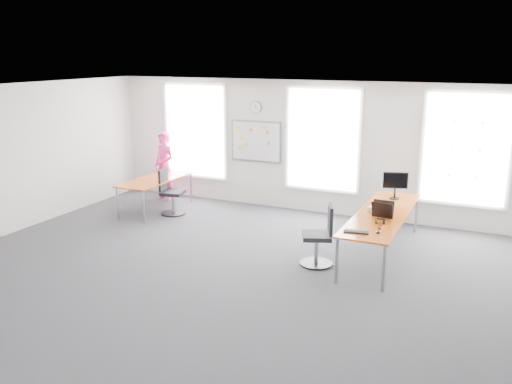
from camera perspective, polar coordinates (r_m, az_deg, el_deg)
The scene contains 22 objects.
floor at distance 9.25m, azimuth -2.77°, elevation -8.35°, with size 10.00×10.00×0.00m, color #2C2B31.
ceiling at distance 8.55m, azimuth -3.02°, elevation 10.52°, with size 10.00×10.00×0.00m, color white.
wall_back at distance 12.39m, azimuth 5.74°, elevation 4.70°, with size 10.00×10.00×0.00m, color silver.
wall_front at distance 5.72m, azimuth -21.98°, elevation -8.03°, with size 10.00×10.00×0.00m, color silver.
wall_left at distance 11.91m, azimuth -24.76°, elevation 3.04°, with size 10.00×10.00×0.00m, color silver.
window_left at distance 13.60m, azimuth -6.38°, elevation 6.41°, with size 1.60×0.06×2.20m, color white.
window_mid at distance 12.24m, azimuth 7.05°, elevation 5.49°, with size 1.60×0.06×2.20m, color white.
window_right at distance 11.69m, azimuth 21.21°, elevation 4.20°, with size 1.60×0.06×2.20m, color white.
desk_right at distance 10.01m, azimuth 13.18°, elevation -2.44°, with size 0.87×3.25×0.79m.
desk_left at distance 12.77m, azimuth -10.52°, elevation 1.12°, with size 0.83×2.06×0.75m.
chair_right at distance 9.43m, azimuth 6.80°, elevation -4.89°, with size 0.64×0.64×1.08m.
chair_left at distance 12.46m, azimuth -9.03°, elevation -0.26°, with size 0.56×0.56×1.04m.
person at distance 13.63m, azimuth -9.61°, elevation 2.71°, with size 0.62×0.41×1.71m, color #D92A89.
whiteboard at distance 12.85m, azimuth -0.02°, elevation 5.35°, with size 1.20×0.03×0.90m, color white.
wall_clock at distance 12.75m, azimuth -0.02°, elevation 8.91°, with size 0.30×0.30×0.04m, color gray.
keyboard at distance 8.84m, azimuth 10.49°, elevation -4.16°, with size 0.40×0.14×0.02m, color black.
mouse at distance 8.85m, azimuth 12.75°, elevation -4.15°, with size 0.07×0.12×0.04m, color black.
lens_cap at distance 9.09m, azimuth 12.86°, elevation -3.79°, with size 0.06×0.06×0.01m, color black.
headphones at distance 9.34m, azimuth 12.92°, elevation -3.04°, with size 0.17×0.09×0.10m.
laptop_sleeve at distance 9.67m, azimuth 13.21°, elevation -1.81°, with size 0.37×0.22×0.30m.
paper_stack at distance 10.01m, azimuth 12.68°, elevation -1.81°, with size 0.30×0.22×0.10m, color beige.
monitor at distance 10.93m, azimuth 14.45°, elevation 0.93°, with size 0.47×0.20×0.54m.
Camera 1 is at (3.97, -7.55, 3.59)m, focal length 38.00 mm.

